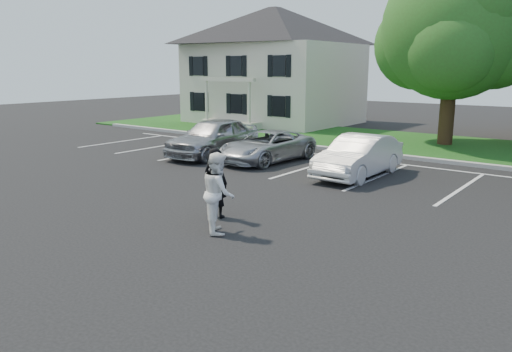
% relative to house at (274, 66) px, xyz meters
% --- Properties ---
extents(ground_plane, '(90.00, 90.00, 0.00)m').
position_rel_house_xyz_m(ground_plane, '(13.00, -19.97, -3.83)').
color(ground_plane, black).
rests_on(ground_plane, ground).
extents(curb, '(40.00, 0.30, 0.15)m').
position_rel_house_xyz_m(curb, '(13.00, -7.97, -3.75)').
color(curb, gray).
rests_on(curb, ground).
extents(grass_strip, '(44.00, 8.00, 0.08)m').
position_rel_house_xyz_m(grass_strip, '(13.00, -3.97, -3.79)').
color(grass_strip, '#104011').
rests_on(grass_strip, ground).
extents(stall_lines, '(34.00, 5.36, 0.01)m').
position_rel_house_xyz_m(stall_lines, '(14.40, -11.02, -3.82)').
color(stall_lines, silver).
rests_on(stall_lines, ground).
extents(house, '(10.30, 9.22, 7.60)m').
position_rel_house_xyz_m(house, '(0.00, 0.00, 0.00)').
color(house, beige).
rests_on(house, ground).
extents(tree, '(7.80, 7.20, 8.80)m').
position_rel_house_xyz_m(tree, '(12.69, -3.25, 1.52)').
color(tree, black).
rests_on(tree, ground).
extents(man_black_suit, '(0.70, 0.50, 1.79)m').
position_rel_house_xyz_m(man_black_suit, '(11.69, -18.93, -2.93)').
color(man_black_suit, black).
rests_on(man_black_suit, ground).
extents(man_white_shirt, '(1.14, 1.14, 1.87)m').
position_rel_house_xyz_m(man_white_shirt, '(12.51, -19.75, -2.90)').
color(man_white_shirt, white).
rests_on(man_white_shirt, ground).
extents(car_silver_west, '(2.21, 4.89, 1.63)m').
position_rel_house_xyz_m(car_silver_west, '(5.63, -12.34, -3.01)').
color(car_silver_west, '#9F9FA4').
rests_on(car_silver_west, ground).
extents(car_silver_minivan, '(2.39, 4.60, 1.24)m').
position_rel_house_xyz_m(car_silver_minivan, '(8.19, -11.98, -3.21)').
color(car_silver_minivan, '#A4A7AC').
rests_on(car_silver_minivan, ground).
extents(car_white_sedan, '(1.51, 4.32, 1.42)m').
position_rel_house_xyz_m(car_white_sedan, '(12.39, -12.30, -3.12)').
color(car_white_sedan, silver).
rests_on(car_white_sedan, ground).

